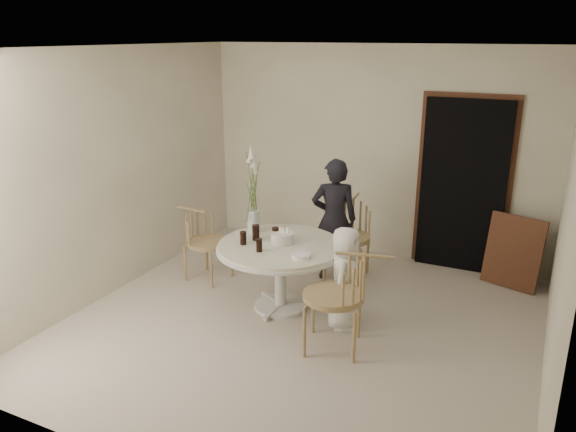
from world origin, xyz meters
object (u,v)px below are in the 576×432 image
at_px(chair_far, 350,226).
at_px(flower_vase, 253,199).
at_px(chair_left, 200,234).
at_px(boy, 345,278).
at_px(table, 280,254).
at_px(girl, 334,220).
at_px(chair_right, 349,287).
at_px(birthday_cake, 283,238).

bearing_deg(chair_far, flower_vase, -133.87).
xyz_separation_m(chair_left, boy, (1.98, -0.40, -0.02)).
height_order(table, chair_far, chair_far).
bearing_deg(boy, chair_far, 10.22).
distance_m(table, flower_vase, 0.69).
height_order(chair_far, flower_vase, flower_vase).
distance_m(chair_far, girl, 0.27).
relative_size(chair_right, boy, 0.93).
bearing_deg(flower_vase, chair_right, -26.63).
relative_size(girl, birthday_cake, 6.08).
height_order(table, flower_vase, flower_vase).
height_order(chair_right, flower_vase, flower_vase).
relative_size(chair_right, birthday_cake, 4.05).
distance_m(chair_far, birthday_cake, 1.21).
height_order(chair_left, girl, girl).
height_order(chair_far, chair_left, chair_far).
bearing_deg(flower_vase, girl, 50.34).
relative_size(chair_far, girl, 0.64).
xyz_separation_m(chair_far, birthday_cake, (-0.34, -1.15, 0.18)).
bearing_deg(boy, table, 76.37).
relative_size(chair_left, girl, 0.58).
height_order(boy, birthday_cake, boy).
height_order(chair_right, chair_left, chair_right).
bearing_deg(table, birthday_cake, 76.88).
relative_size(chair_left, flower_vase, 0.86).
bearing_deg(girl, chair_right, 92.37).
distance_m(table, girl, 1.02).
relative_size(chair_far, flower_vase, 0.95).
bearing_deg(girl, chair_left, 1.37).
xyz_separation_m(table, chair_left, (-1.23, 0.32, -0.06)).
bearing_deg(girl, birthday_cake, 54.13).
height_order(girl, flower_vase, flower_vase).
xyz_separation_m(girl, flower_vase, (-0.65, -0.78, 0.38)).
distance_m(girl, boy, 1.21).
relative_size(table, chair_left, 1.56).
xyz_separation_m(boy, birthday_cake, (-0.74, 0.12, 0.26)).
bearing_deg(boy, chair_right, -163.41).
bearing_deg(boy, girl, 19.22).
xyz_separation_m(boy, flower_vase, (-1.18, 0.29, 0.59)).
height_order(chair_left, boy, boy).
distance_m(girl, flower_vase, 1.08).
distance_m(chair_right, birthday_cake, 1.06).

